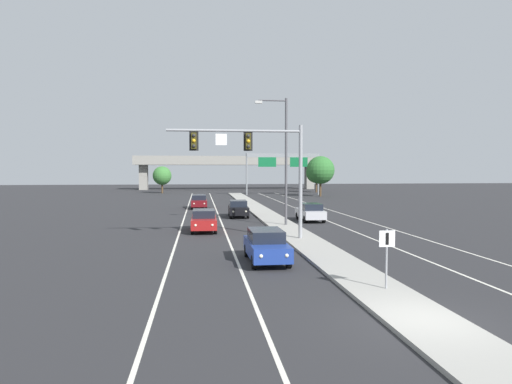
% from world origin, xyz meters
% --- Properties ---
extents(ground_plane, '(260.00, 260.00, 0.00)m').
position_xyz_m(ground_plane, '(0.00, 0.00, 0.00)').
color(ground_plane, '#28282B').
extents(median_island, '(2.40, 110.00, 0.15)m').
position_xyz_m(median_island, '(0.00, 18.00, 0.07)').
color(median_island, '#9E9B93').
rests_on(median_island, ground).
extents(lane_stripe_oncoming_center, '(0.14, 100.00, 0.01)m').
position_xyz_m(lane_stripe_oncoming_center, '(-4.70, 25.00, 0.00)').
color(lane_stripe_oncoming_center, silver).
rests_on(lane_stripe_oncoming_center, ground).
extents(lane_stripe_receding_center, '(0.14, 100.00, 0.01)m').
position_xyz_m(lane_stripe_receding_center, '(4.70, 25.00, 0.00)').
color(lane_stripe_receding_center, silver).
rests_on(lane_stripe_receding_center, ground).
extents(edge_stripe_left, '(0.14, 100.00, 0.01)m').
position_xyz_m(edge_stripe_left, '(-8.00, 25.00, 0.00)').
color(edge_stripe_left, silver).
rests_on(edge_stripe_left, ground).
extents(edge_stripe_right, '(0.14, 100.00, 0.01)m').
position_xyz_m(edge_stripe_right, '(8.00, 25.00, 0.00)').
color(edge_stripe_right, silver).
rests_on(edge_stripe_right, ground).
extents(overhead_signal_mast, '(8.52, 0.44, 7.20)m').
position_xyz_m(overhead_signal_mast, '(-2.91, 15.82, 5.38)').
color(overhead_signal_mast, gray).
rests_on(overhead_signal_mast, median_island).
extents(median_sign_post, '(0.60, 0.10, 2.20)m').
position_xyz_m(median_sign_post, '(0.28, 3.34, 1.59)').
color(median_sign_post, gray).
rests_on(median_sign_post, median_island).
extents(street_lamp_median, '(2.58, 0.28, 10.00)m').
position_xyz_m(street_lamp_median, '(0.05, 22.90, 5.79)').
color(street_lamp_median, '#4C4C51').
rests_on(street_lamp_median, median_island).
extents(car_oncoming_blue, '(1.84, 4.48, 1.58)m').
position_xyz_m(car_oncoming_blue, '(-3.29, 9.39, 0.82)').
color(car_oncoming_blue, navy).
rests_on(car_oncoming_blue, ground).
extents(car_oncoming_red, '(1.83, 4.48, 1.58)m').
position_xyz_m(car_oncoming_red, '(-6.25, 20.92, 0.82)').
color(car_oncoming_red, maroon).
rests_on(car_oncoming_red, ground).
extents(car_oncoming_black, '(1.93, 4.51, 1.58)m').
position_xyz_m(car_oncoming_black, '(-2.87, 30.77, 0.82)').
color(car_oncoming_black, black).
rests_on(car_oncoming_black, ground).
extents(car_oncoming_darkred, '(1.85, 4.48, 1.58)m').
position_xyz_m(car_oncoming_darkred, '(-6.64, 40.87, 0.82)').
color(car_oncoming_darkred, '#5B0F14').
rests_on(car_oncoming_darkred, ground).
extents(car_receding_silver, '(1.82, 4.47, 1.58)m').
position_xyz_m(car_receding_silver, '(3.13, 26.39, 0.82)').
color(car_receding_silver, '#B7B7BC').
rests_on(car_receding_silver, ground).
extents(highway_sign_gantry, '(13.28, 0.42, 7.50)m').
position_xyz_m(highway_sign_gantry, '(8.20, 67.20, 6.16)').
color(highway_sign_gantry, gray).
rests_on(highway_sign_gantry, ground).
extents(overpass_bridge, '(42.40, 6.40, 7.65)m').
position_xyz_m(overpass_bridge, '(0.00, 92.28, 5.78)').
color(overpass_bridge, gray).
rests_on(overpass_bridge, ground).
extents(tree_far_right_c, '(4.73, 4.73, 6.85)m').
position_xyz_m(tree_far_right_c, '(13.79, 62.42, 4.47)').
color(tree_far_right_c, '#4C3823').
rests_on(tree_far_right_c, ground).
extents(tree_far_right_b, '(4.17, 4.17, 6.03)m').
position_xyz_m(tree_far_right_b, '(16.68, 76.16, 3.93)').
color(tree_far_right_b, '#4C3823').
rests_on(tree_far_right_b, ground).
extents(tree_far_left_c, '(3.59, 3.59, 5.19)m').
position_xyz_m(tree_far_left_c, '(-13.78, 76.53, 3.39)').
color(tree_far_left_c, '#4C3823').
rests_on(tree_far_left_c, ground).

